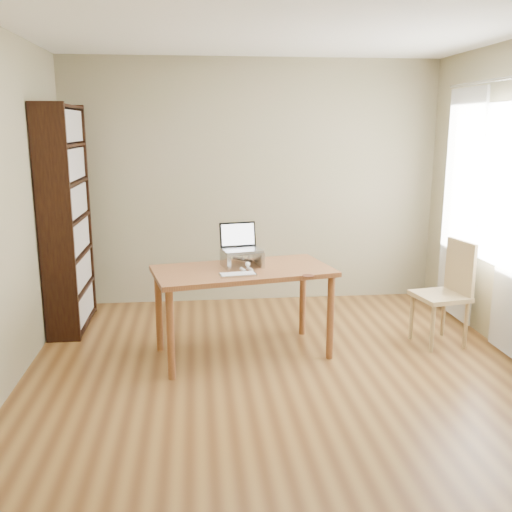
{
  "coord_description": "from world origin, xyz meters",
  "views": [
    {
      "loc": [
        -0.63,
        -3.88,
        1.89
      ],
      "look_at": [
        -0.15,
        0.64,
        0.86
      ],
      "focal_mm": 40.0,
      "sensor_mm": 36.0,
      "label": 1
    }
  ],
  "objects_px": {
    "bookshelf": "(67,219)",
    "cat": "(240,259)",
    "chair": "(448,289)",
    "keyboard": "(238,275)",
    "laptop": "(241,243)",
    "desk": "(243,280)"
  },
  "relations": [
    {
      "from": "laptop",
      "to": "keyboard",
      "type": "bearing_deg",
      "value": -110.99
    },
    {
      "from": "bookshelf",
      "to": "cat",
      "type": "bearing_deg",
      "value": -26.48
    },
    {
      "from": "laptop",
      "to": "bookshelf",
      "type": "bearing_deg",
      "value": 142.87
    },
    {
      "from": "cat",
      "to": "chair",
      "type": "height_order",
      "value": "chair"
    },
    {
      "from": "cat",
      "to": "chair",
      "type": "bearing_deg",
      "value": -17.41
    },
    {
      "from": "chair",
      "to": "cat",
      "type": "bearing_deg",
      "value": 168.16
    },
    {
      "from": "bookshelf",
      "to": "keyboard",
      "type": "distance_m",
      "value": 1.91
    },
    {
      "from": "cat",
      "to": "chair",
      "type": "relative_size",
      "value": 0.51
    },
    {
      "from": "laptop",
      "to": "chair",
      "type": "distance_m",
      "value": 1.87
    },
    {
      "from": "bookshelf",
      "to": "chair",
      "type": "bearing_deg",
      "value": -13.72
    },
    {
      "from": "chair",
      "to": "bookshelf",
      "type": "bearing_deg",
      "value": 156.01
    },
    {
      "from": "laptop",
      "to": "keyboard",
      "type": "relative_size",
      "value": 1.16
    },
    {
      "from": "laptop",
      "to": "desk",
      "type": "bearing_deg",
      "value": -101.64
    },
    {
      "from": "desk",
      "to": "keyboard",
      "type": "xyz_separation_m",
      "value": [
        -0.06,
        -0.22,
        0.1
      ]
    },
    {
      "from": "bookshelf",
      "to": "keyboard",
      "type": "height_order",
      "value": "bookshelf"
    },
    {
      "from": "desk",
      "to": "laptop",
      "type": "height_order",
      "value": "laptop"
    },
    {
      "from": "keyboard",
      "to": "cat",
      "type": "xyz_separation_m",
      "value": [
        0.04,
        0.33,
        0.05
      ]
    },
    {
      "from": "cat",
      "to": "keyboard",
      "type": "bearing_deg",
      "value": -112.84
    },
    {
      "from": "bookshelf",
      "to": "keyboard",
      "type": "xyz_separation_m",
      "value": [
        1.52,
        -1.11,
        -0.29
      ]
    },
    {
      "from": "keyboard",
      "to": "chair",
      "type": "xyz_separation_m",
      "value": [
        1.87,
        0.28,
        -0.26
      ]
    },
    {
      "from": "bookshelf",
      "to": "chair",
      "type": "xyz_separation_m",
      "value": [
        3.4,
        -0.83,
        -0.55
      ]
    },
    {
      "from": "desk",
      "to": "keyboard",
      "type": "relative_size",
      "value": 5.16
    }
  ]
}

